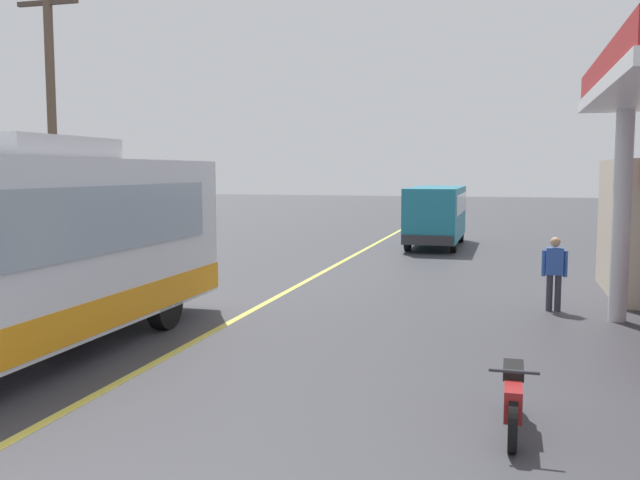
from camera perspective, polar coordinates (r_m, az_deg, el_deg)
name	(u,v)px	position (r m, az deg, el deg)	size (l,w,h in m)	color
ground	(353,256)	(25.41, 2.72, -1.32)	(120.00, 120.00, 0.00)	#38383D
lane_divider_stripe	(316,276)	(20.61, -0.33, -2.96)	(0.16, 50.00, 0.01)	#D8CC4C
minibus_opposing_lane	(436,211)	(28.92, 9.56, 2.39)	(2.04, 6.13, 2.44)	teal
motorcycle_parked_forecourt	(513,396)	(8.78, 15.60, -12.25)	(0.55, 1.80, 0.92)	black
pedestrian_near_pump	(554,270)	(16.21, 18.75, -2.33)	(0.55, 0.22, 1.66)	#33333F
utility_pole_roadside	(52,129)	(20.09, -21.19, 8.56)	(1.80, 0.24, 8.12)	brown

